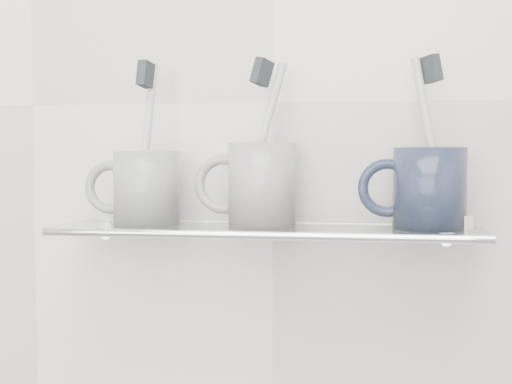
% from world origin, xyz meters
% --- Properties ---
extents(wall_back, '(2.50, 0.00, 2.50)m').
position_xyz_m(wall_back, '(0.00, 1.10, 1.25)').
color(wall_back, silver).
rests_on(wall_back, ground).
extents(shelf_glass, '(0.50, 0.12, 0.01)m').
position_xyz_m(shelf_glass, '(0.00, 1.04, 1.10)').
color(shelf_glass, silver).
rests_on(shelf_glass, wall_back).
extents(shelf_rail, '(0.50, 0.01, 0.01)m').
position_xyz_m(shelf_rail, '(0.00, 0.98, 1.10)').
color(shelf_rail, silver).
rests_on(shelf_rail, shelf_glass).
extents(bracket_left, '(0.02, 0.03, 0.02)m').
position_xyz_m(bracket_left, '(-0.21, 1.09, 1.09)').
color(bracket_left, silver).
rests_on(bracket_left, wall_back).
extents(bracket_right, '(0.02, 0.03, 0.02)m').
position_xyz_m(bracket_right, '(0.21, 1.09, 1.09)').
color(bracket_right, silver).
rests_on(bracket_right, wall_back).
extents(mug_left, '(0.10, 0.10, 0.09)m').
position_xyz_m(mug_left, '(-0.15, 1.04, 1.14)').
color(mug_left, silver).
rests_on(mug_left, shelf_glass).
extents(mug_left_handle, '(0.07, 0.01, 0.07)m').
position_xyz_m(mug_left_handle, '(-0.19, 1.04, 1.14)').
color(mug_left_handle, silver).
rests_on(mug_left_handle, mug_left).
extents(toothbrush_left, '(0.03, 0.04, 0.19)m').
position_xyz_m(toothbrush_left, '(-0.15, 1.04, 1.20)').
color(toothbrush_left, '#B8B6C6').
rests_on(toothbrush_left, mug_left).
extents(bristles_left, '(0.02, 0.03, 0.03)m').
position_xyz_m(bristles_left, '(-0.15, 1.04, 1.28)').
color(bristles_left, '#22272B').
rests_on(bristles_left, toothbrush_left).
extents(mug_center, '(0.09, 0.09, 0.10)m').
position_xyz_m(mug_center, '(-0.00, 1.04, 1.15)').
color(mug_center, silver).
rests_on(mug_center, shelf_glass).
extents(mug_center_handle, '(0.07, 0.01, 0.07)m').
position_xyz_m(mug_center_handle, '(-0.05, 1.04, 1.15)').
color(mug_center_handle, silver).
rests_on(mug_center_handle, mug_center).
extents(toothbrush_center, '(0.06, 0.03, 0.19)m').
position_xyz_m(toothbrush_center, '(-0.00, 1.04, 1.20)').
color(toothbrush_center, '#A9B0B1').
rests_on(toothbrush_center, mug_center).
extents(bristles_center, '(0.03, 0.03, 0.04)m').
position_xyz_m(bristles_center, '(-0.00, 1.04, 1.28)').
color(bristles_center, '#22272B').
rests_on(bristles_center, toothbrush_center).
extents(mug_right, '(0.08, 0.08, 0.09)m').
position_xyz_m(mug_right, '(0.19, 1.04, 1.15)').
color(mug_right, black).
rests_on(mug_right, shelf_glass).
extents(mug_right_handle, '(0.07, 0.01, 0.07)m').
position_xyz_m(mug_right_handle, '(0.14, 1.04, 1.15)').
color(mug_right_handle, black).
rests_on(mug_right_handle, mug_right).
extents(toothbrush_right, '(0.05, 0.02, 0.19)m').
position_xyz_m(toothbrush_right, '(0.19, 1.04, 1.20)').
color(toothbrush_right, beige).
rests_on(toothbrush_right, mug_right).
extents(bristles_right, '(0.03, 0.03, 0.03)m').
position_xyz_m(bristles_right, '(0.19, 1.04, 1.28)').
color(bristles_right, '#22272B').
rests_on(bristles_right, toothbrush_right).
extents(chrome_cap, '(0.04, 0.04, 0.02)m').
position_xyz_m(chrome_cap, '(0.22, 1.04, 1.11)').
color(chrome_cap, silver).
rests_on(chrome_cap, shelf_glass).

